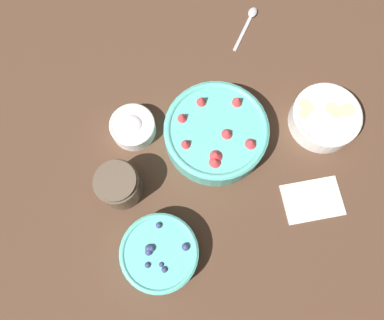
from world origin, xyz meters
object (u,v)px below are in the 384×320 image
at_px(jar_chocolate, 119,185).
at_px(bowl_bananas, 325,117).
at_px(bowl_strawberries, 216,132).
at_px(bowl_cream, 133,127).
at_px(bowl_blueberries, 160,253).

bearing_deg(jar_chocolate, bowl_bananas, -8.11).
bearing_deg(bowl_strawberries, bowl_cream, 146.98).
bearing_deg(bowl_bananas, bowl_blueberries, -168.29).
bearing_deg(bowl_cream, bowl_bananas, -24.79).
relative_size(bowl_strawberries, bowl_bananas, 1.50).
xyz_separation_m(bowl_blueberries, bowl_bananas, (0.47, 0.10, -0.00)).
height_order(bowl_strawberries, bowl_cream, bowl_strawberries).
xyz_separation_m(bowl_blueberries, bowl_cream, (0.07, 0.28, -0.01)).
distance_m(bowl_strawberries, bowl_bananas, 0.25).
height_order(bowl_blueberries, bowl_cream, bowl_blueberries).
relative_size(bowl_strawberries, jar_chocolate, 2.46).
xyz_separation_m(bowl_strawberries, jar_chocolate, (-0.24, -0.01, 0.00)).
height_order(bowl_blueberries, jar_chocolate, jar_chocolate).
bearing_deg(bowl_blueberries, bowl_strawberries, 37.99).
relative_size(bowl_strawberries, bowl_blueberries, 1.45).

